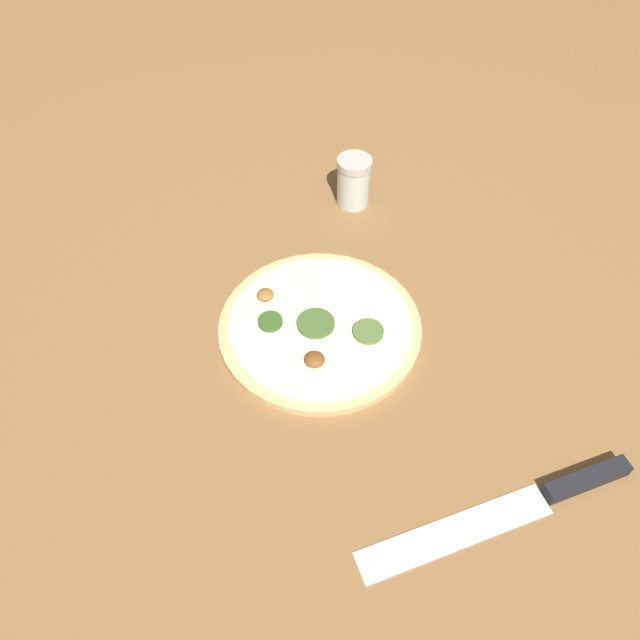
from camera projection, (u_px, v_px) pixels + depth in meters
The scene contains 4 objects.
ground_plane at pixel (320, 329), 0.86m from camera, with size 3.00×3.00×0.00m, color olive.
pizza at pixel (320, 326), 0.86m from camera, with size 0.28×0.28×0.03m.
knife at pixel (541, 498), 0.70m from camera, with size 0.07×0.34×0.02m.
spice_jar at pixel (354, 181), 1.01m from camera, with size 0.06×0.06×0.08m.
Camera 1 is at (-0.48, 0.25, 0.67)m, focal length 35.00 mm.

